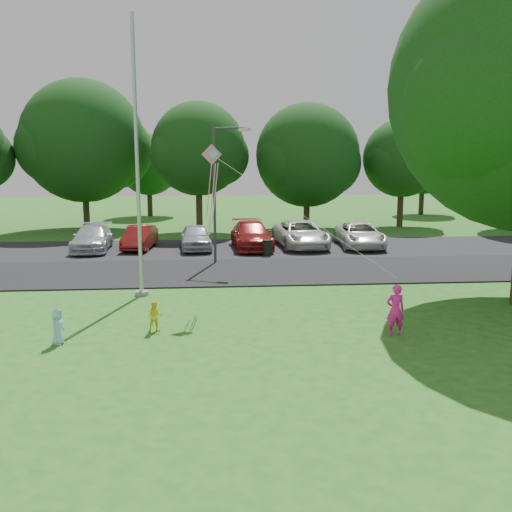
{
  "coord_description": "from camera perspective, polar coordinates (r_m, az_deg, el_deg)",
  "views": [
    {
      "loc": [
        -0.99,
        -15.96,
        5.1
      ],
      "look_at": [
        0.69,
        4.0,
        1.6
      ],
      "focal_mm": 40.0,
      "sensor_mm": 36.0,
      "label": 1
    }
  ],
  "objects": [
    {
      "name": "street_lamp",
      "position": [
        27.04,
        -3.68,
        7.44
      ],
      "size": [
        1.73,
        0.91,
        6.56
      ],
      "rotation": [
        0.0,
        0.0,
        -0.43
      ],
      "color": "#3F3F44",
      "rests_on": "ground"
    },
    {
      "name": "trash_can",
      "position": [
        29.49,
        1.16,
        0.8
      ],
      "size": [
        0.54,
        0.54,
        0.86
      ],
      "rotation": [
        0.0,
        0.0,
        -0.16
      ],
      "color": "black",
      "rests_on": "ground"
    },
    {
      "name": "child_blue",
      "position": [
        16.64,
        -19.25,
        -6.69
      ],
      "size": [
        0.41,
        0.55,
        1.01
      ],
      "primitive_type": "imported",
      "rotation": [
        0.0,
        0.0,
        1.37
      ],
      "color": "#9DCEF1",
      "rests_on": "ground"
    },
    {
      "name": "ground",
      "position": [
        16.79,
        -1.23,
        -7.78
      ],
      "size": [
        120.0,
        120.0,
        0.0
      ],
      "primitive_type": "plane",
      "color": "#26661B",
      "rests_on": "ground"
    },
    {
      "name": "parked_cars",
      "position": [
        31.75,
        -0.97,
        2.06
      ],
      "size": [
        17.2,
        5.66,
        1.48
      ],
      "color": "#B2B7BF",
      "rests_on": "ground"
    },
    {
      "name": "tree_row",
      "position": [
        40.28,
        -1.17,
        10.77
      ],
      "size": [
        64.35,
        11.94,
        10.88
      ],
      "color": "#332316",
      "rests_on": "ground"
    },
    {
      "name": "park_road",
      "position": [
        25.49,
        -2.5,
        -1.57
      ],
      "size": [
        60.0,
        6.0,
        0.06
      ],
      "primitive_type": "cube",
      "color": "black",
      "rests_on": "ground"
    },
    {
      "name": "horizon_trees",
      "position": [
        50.1,
        0.98,
        8.99
      ],
      "size": [
        77.46,
        7.2,
        7.02
      ],
      "color": "#332316",
      "rests_on": "ground"
    },
    {
      "name": "woman",
      "position": [
        16.94,
        13.76,
        -5.26
      ],
      "size": [
        0.56,
        0.38,
        1.5
      ],
      "primitive_type": "imported",
      "rotation": [
        0.0,
        0.0,
        3.17
      ],
      "color": "#FF219C",
      "rests_on": "ground"
    },
    {
      "name": "flagpole",
      "position": [
        21.13,
        -11.73,
        7.17
      ],
      "size": [
        0.5,
        0.5,
        10.0
      ],
      "color": "#B7BABF",
      "rests_on": "ground"
    },
    {
      "name": "parking_strip",
      "position": [
        31.88,
        -2.98,
        0.74
      ],
      "size": [
        42.0,
        7.0,
        0.06
      ],
      "primitive_type": "cube",
      "color": "black",
      "rests_on": "ground"
    },
    {
      "name": "child_yellow",
      "position": [
        17.09,
        -10.05,
        -5.97
      ],
      "size": [
        0.51,
        0.42,
        0.94
      ],
      "primitive_type": "imported",
      "rotation": [
        0.0,
        0.0,
        0.16
      ],
      "color": "yellow",
      "rests_on": "ground"
    },
    {
      "name": "kite",
      "position": [
        19.25,
        -4.11,
        8.71
      ],
      "size": [
        5.53,
        4.13,
        3.82
      ],
      "rotation": [
        0.0,
        0.0,
        0.16
      ],
      "color": "pink",
      "rests_on": "ground"
    }
  ]
}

